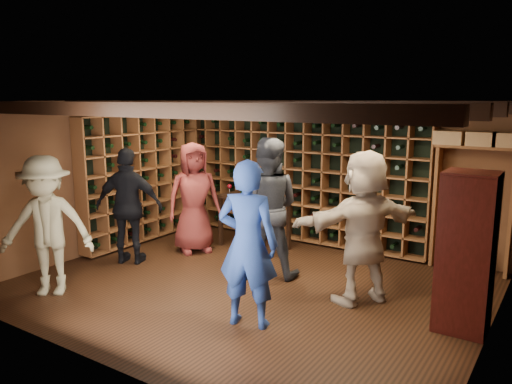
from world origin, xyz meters
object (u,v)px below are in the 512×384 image
Objects in this scene: display_cabinet at (466,256)px; guest_khaki at (47,226)px; man_grey_suit at (267,208)px; tasting_table at (254,203)px; guest_red_floral at (194,198)px; guest_woman_black at (129,206)px; guest_beige at (364,227)px; man_blue_shirt at (248,244)px.

guest_khaki is (-4.74, -1.86, 0.06)m from display_cabinet.
tasting_table is (-0.91, 1.04, -0.21)m from man_grey_suit.
man_grey_suit is 1.09× the size of guest_red_floral.
man_grey_suit reaches higher than display_cabinet.
guest_khaki is at bearing 67.18° from guest_woman_black.
guest_beige is at bearing 173.33° from display_cabinet.
guest_beige reaches higher than guest_woman_black.
display_cabinet is 1.41× the size of tasting_table.
guest_khaki is at bearing -158.55° from display_cabinet.
guest_red_floral is at bearing -139.22° from guest_woman_black.
man_grey_suit is 1.10× the size of guest_khaki.
man_grey_suit is at bearing -44.11° from tasting_table.
guest_red_floral is at bearing 44.36° from guest_khaki.
guest_beige is (3.52, 2.01, 0.05)m from guest_khaki.
display_cabinet is 0.87× the size of man_grey_suit.
guest_khaki is (-2.69, -0.66, -0.03)m from man_blue_shirt.
tasting_table is at bearing -71.46° from man_grey_suit.
man_blue_shirt is 2.98m from tasting_table.
guest_khaki is 1.47× the size of tasting_table.
tasting_table is at bearing -72.77° from man_blue_shirt.
man_blue_shirt is at bearing -149.71° from display_cabinet.
man_blue_shirt is at bearing -94.94° from guest_red_floral.
guest_woman_black reaches higher than tasting_table.
guest_khaki is at bearing -104.29° from tasting_table.
man_blue_shirt is 1.63m from man_grey_suit.
man_blue_shirt is 0.98× the size of guest_beige.
man_blue_shirt reaches higher than guest_red_floral.
guest_red_floral is (-4.36, 0.61, 0.06)m from display_cabinet.
tasting_table is (-3.64, 1.32, -0.06)m from display_cabinet.
man_blue_shirt is at bearing -53.02° from tasting_table.
guest_red_floral is at bearing 172.04° from display_cabinet.
guest_beige reaches higher than guest_red_floral.
guest_khaki reaches higher than display_cabinet.
tasting_table is at bearing -12.17° from guest_red_floral.
guest_woman_black is 0.93× the size of guest_beige.
display_cabinet is at bearing 159.45° from guest_woman_black.
guest_red_floral is 2.50m from guest_khaki.
man_blue_shirt is 1.04× the size of guest_khaki.
tasting_table is (1.11, 3.19, -0.12)m from guest_khaki.
guest_woman_black is 3.62m from guest_beige.
tasting_table is at bearing -149.48° from guest_woman_black.
guest_beige is at bearing -136.55° from man_blue_shirt.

